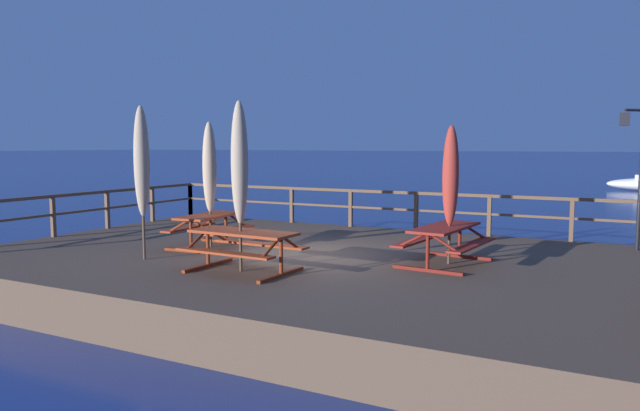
% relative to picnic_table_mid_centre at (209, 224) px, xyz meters
% --- Properties ---
extents(ground_plane, '(600.00, 600.00, 0.00)m').
position_rel_picnic_table_mid_centre_xyz_m(ground_plane, '(2.38, 0.28, -1.38)').
color(ground_plane, navy).
extents(wooden_deck, '(14.16, 9.24, 0.83)m').
position_rel_picnic_table_mid_centre_xyz_m(wooden_deck, '(2.38, 0.28, -0.97)').
color(wooden_deck, brown).
rests_on(wooden_deck, ground).
extents(railing_waterside_far, '(13.96, 0.10, 1.09)m').
position_rel_picnic_table_mid_centre_xyz_m(railing_waterside_far, '(2.38, 4.76, 0.20)').
color(railing_waterside_far, brown).
rests_on(railing_waterside_far, wooden_deck).
extents(railing_side_left, '(0.10, 9.04, 1.09)m').
position_rel_picnic_table_mid_centre_xyz_m(railing_side_left, '(-4.55, 0.28, 0.19)').
color(railing_side_left, brown).
rests_on(railing_side_left, wooden_deck).
extents(picnic_table_mid_centre, '(1.53, 1.88, 0.78)m').
position_rel_picnic_table_mid_centre_xyz_m(picnic_table_mid_centre, '(0.00, 0.00, 0.00)').
color(picnic_table_mid_centre, '#993819').
rests_on(picnic_table_mid_centre, wooden_deck).
extents(picnic_table_front_right, '(2.12, 1.48, 0.78)m').
position_rel_picnic_table_mid_centre_xyz_m(picnic_table_front_right, '(2.23, -1.82, 0.01)').
color(picnic_table_front_right, '#993819').
rests_on(picnic_table_front_right, wooden_deck).
extents(picnic_table_back_left, '(1.58, 2.18, 0.78)m').
position_rel_picnic_table_mid_centre_xyz_m(picnic_table_back_left, '(5.36, 0.62, 0.01)').
color(picnic_table_back_left, maroon).
rests_on(picnic_table_back_left, wooden_deck).
extents(patio_umbrella_tall_front, '(0.32, 0.32, 2.89)m').
position_rel_picnic_table_mid_centre_xyz_m(patio_umbrella_tall_front, '(-0.01, 0.07, 1.28)').
color(patio_umbrella_tall_front, '#4C3828').
rests_on(patio_umbrella_tall_front, wooden_deck).
extents(patio_umbrella_short_front, '(0.32, 0.32, 3.18)m').
position_rel_picnic_table_mid_centre_xyz_m(patio_umbrella_short_front, '(2.18, -1.82, 1.46)').
color(patio_umbrella_short_front, '#4C3828').
rests_on(patio_umbrella_short_front, wooden_deck).
extents(patio_umbrella_short_mid, '(0.32, 0.32, 2.75)m').
position_rel_picnic_table_mid_centre_xyz_m(patio_umbrella_short_mid, '(5.43, 0.69, 1.19)').
color(patio_umbrella_short_mid, '#4C3828').
rests_on(patio_umbrella_short_mid, wooden_deck).
extents(patio_umbrella_short_back, '(0.32, 0.32, 3.16)m').
position_rel_picnic_table_mid_centre_xyz_m(patio_umbrella_short_back, '(-0.29, -1.78, 1.46)').
color(patio_umbrella_short_back, '#4C3828').
rests_on(patio_umbrella_short_back, wooden_deck).
extents(lamp_post_hooked, '(0.52, 0.55, 3.20)m').
position_rel_picnic_table_mid_centre_xyz_m(lamp_post_hooked, '(8.62, 4.06, 1.56)').
color(lamp_post_hooked, black).
rests_on(lamp_post_hooked, wooden_deck).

